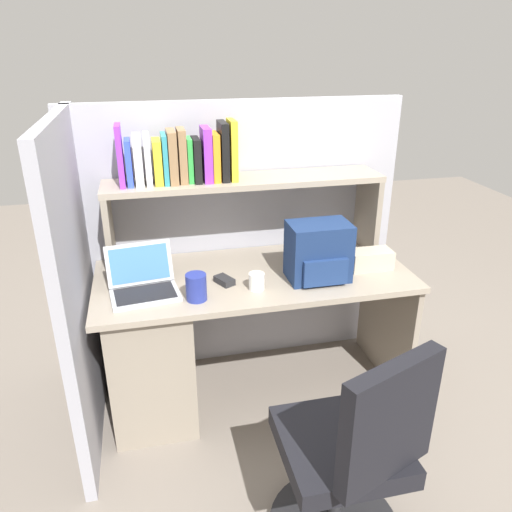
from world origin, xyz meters
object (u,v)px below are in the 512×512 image
(snack_canister, at_px, (196,287))
(office_chair, at_px, (350,466))
(tissue_box, at_px, (370,259))
(computer_mouse, at_px, (224,280))
(paper_cup, at_px, (257,281))
(laptop, at_px, (143,283))
(backpack, at_px, (319,253))

(snack_canister, bearing_deg, office_chair, -59.80)
(tissue_box, bearing_deg, computer_mouse, -178.36)
(office_chair, bearing_deg, computer_mouse, -93.17)
(tissue_box, height_order, snack_canister, snack_canister)
(computer_mouse, distance_m, tissue_box, 0.77)
(tissue_box, distance_m, office_chair, 1.10)
(computer_mouse, xyz_separation_m, office_chair, (0.30, -0.92, -0.35))
(paper_cup, bearing_deg, snack_canister, -172.43)
(laptop, xyz_separation_m, paper_cup, (0.53, -0.09, -0.01))
(laptop, distance_m, paper_cup, 0.54)
(backpack, bearing_deg, paper_cup, -171.80)
(laptop, relative_size, snack_canister, 2.68)
(computer_mouse, height_order, office_chair, office_chair)
(computer_mouse, relative_size, office_chair, 0.11)
(computer_mouse, distance_m, snack_canister, 0.21)
(backpack, relative_size, snack_canister, 2.36)
(paper_cup, relative_size, tissue_box, 0.38)
(backpack, relative_size, office_chair, 0.32)
(snack_canister, relative_size, office_chair, 0.14)
(computer_mouse, bearing_deg, snack_canister, -165.80)
(backpack, distance_m, computer_mouse, 0.48)
(backpack, bearing_deg, snack_canister, -172.09)
(paper_cup, distance_m, tissue_box, 0.64)
(snack_canister, distance_m, office_chair, 0.99)
(snack_canister, bearing_deg, paper_cup, 7.57)
(tissue_box, bearing_deg, paper_cup, -169.75)
(computer_mouse, relative_size, snack_canister, 0.82)
(backpack, xyz_separation_m, snack_canister, (-0.62, -0.09, -0.08))
(paper_cup, relative_size, snack_canister, 0.65)
(computer_mouse, height_order, snack_canister, snack_canister)
(laptop, height_order, paper_cup, laptop)
(computer_mouse, distance_m, paper_cup, 0.17)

